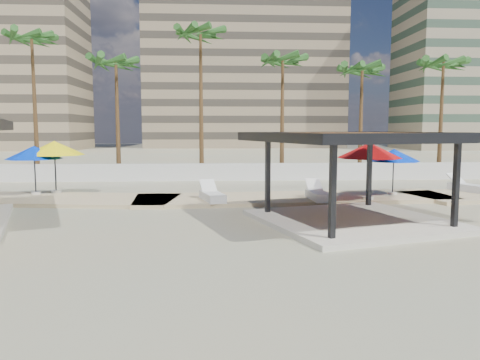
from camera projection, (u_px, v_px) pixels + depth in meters
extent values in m
plane|color=tan|center=(274.00, 230.00, 16.66)|extent=(200.00, 200.00, 0.00)
cube|color=#C6B284|center=(16.00, 199.00, 23.40)|extent=(16.40, 6.19, 0.24)
cube|color=#C6B284|center=(295.00, 199.00, 23.71)|extent=(16.24, 5.11, 0.24)
cube|color=silver|center=(244.00, 172.00, 32.47)|extent=(56.00, 0.30, 1.20)
cube|color=#847259|center=(243.00, 76.00, 92.77)|extent=(38.00, 16.00, 28.00)
cube|color=beige|center=(353.00, 221.00, 17.71)|extent=(8.12, 8.12, 0.20)
cube|color=black|center=(333.00, 191.00, 14.39)|extent=(0.22, 0.22, 2.95)
cube|color=black|center=(268.00, 176.00, 18.97)|extent=(0.22, 0.22, 2.95)
cube|color=black|center=(456.00, 184.00, 16.11)|extent=(0.22, 0.22, 2.95)
cube|color=black|center=(369.00, 172.00, 20.69)|extent=(0.22, 0.22, 2.95)
cube|color=brown|center=(355.00, 137.00, 17.36)|extent=(8.37, 8.37, 0.28)
cube|color=black|center=(419.00, 139.00, 14.25)|extent=(6.51, 2.13, 0.33)
cube|color=black|center=(311.00, 136.00, 20.47)|extent=(6.51, 2.13, 0.33)
cube|color=black|center=(274.00, 137.00, 16.19)|extent=(2.13, 6.51, 0.33)
cube|color=black|center=(427.00, 136.00, 18.53)|extent=(2.13, 6.51, 0.33)
cube|color=black|center=(6.00, 125.00, 17.38)|extent=(2.69, 7.28, 0.38)
cylinder|color=beige|center=(56.00, 191.00, 25.05)|extent=(0.54, 0.54, 0.13)
cylinder|color=#262628|center=(55.00, 169.00, 24.92)|extent=(0.07, 0.07, 2.57)
cone|color=#FFED0B|center=(54.00, 148.00, 24.80)|extent=(3.98, 3.98, 0.75)
cylinder|color=beige|center=(368.00, 198.00, 22.70)|extent=(0.53, 0.53, 0.13)
cylinder|color=#262628|center=(369.00, 173.00, 22.56)|extent=(0.07, 0.07, 2.55)
cone|color=#B40A0B|center=(369.00, 150.00, 22.45)|extent=(3.95, 3.95, 0.74)
cylinder|color=beige|center=(392.00, 193.00, 24.38)|extent=(0.46, 0.46, 0.11)
cylinder|color=#262628|center=(393.00, 173.00, 24.26)|extent=(0.06, 0.06, 2.20)
cone|color=#0030D4|center=(394.00, 155.00, 24.16)|extent=(3.19, 3.19, 0.64)
cylinder|color=beige|center=(36.00, 193.00, 24.48)|extent=(0.49, 0.49, 0.12)
cylinder|color=#262628|center=(35.00, 172.00, 24.36)|extent=(0.07, 0.07, 2.35)
cone|color=#0030D4|center=(34.00, 152.00, 24.25)|extent=(3.76, 3.76, 0.68)
cube|color=white|center=(213.00, 197.00, 22.25)|extent=(1.33, 2.37, 0.31)
cube|color=white|center=(213.00, 193.00, 22.23)|extent=(1.33, 2.37, 0.07)
cube|color=white|center=(208.00, 186.00, 23.03)|extent=(0.91, 0.94, 0.57)
cube|color=white|center=(319.00, 196.00, 22.55)|extent=(0.92, 2.30, 0.32)
cube|color=white|center=(319.00, 192.00, 22.52)|extent=(0.92, 2.30, 0.07)
cube|color=white|center=(314.00, 185.00, 23.36)|extent=(0.79, 0.82, 0.57)
cube|color=white|center=(468.00, 188.00, 25.59)|extent=(1.49, 2.39, 0.32)
cube|color=white|center=(469.00, 185.00, 25.57)|extent=(1.49, 2.39, 0.07)
cube|color=white|center=(456.00, 178.00, 26.35)|extent=(0.96, 0.98, 0.57)
cone|color=brown|center=(35.00, 108.00, 33.79)|extent=(0.36, 0.36, 10.23)
ellipsoid|color=#25561E|center=(32.00, 39.00, 33.27)|extent=(3.00, 3.00, 1.80)
cone|color=brown|center=(117.00, 120.00, 33.64)|extent=(0.36, 0.36, 8.46)
ellipsoid|color=#25561E|center=(116.00, 63.00, 33.21)|extent=(3.00, 3.00, 1.80)
cone|color=brown|center=(201.00, 105.00, 34.66)|extent=(0.36, 0.36, 10.69)
ellipsoid|color=#25561E|center=(200.00, 34.00, 34.11)|extent=(3.00, 3.00, 1.80)
cone|color=brown|center=(282.00, 118.00, 34.62)|extent=(0.36, 0.36, 8.73)
ellipsoid|color=#25561E|center=(283.00, 62.00, 34.17)|extent=(3.00, 3.00, 1.80)
cone|color=brown|center=(361.00, 122.00, 35.19)|extent=(0.36, 0.36, 8.13)
ellipsoid|color=#25561E|center=(362.00, 71.00, 34.78)|extent=(3.00, 3.00, 1.80)
cone|color=brown|center=(441.00, 120.00, 35.12)|extent=(0.36, 0.36, 8.55)
ellipsoid|color=#25561E|center=(443.00, 65.00, 34.68)|extent=(3.00, 3.00, 1.80)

